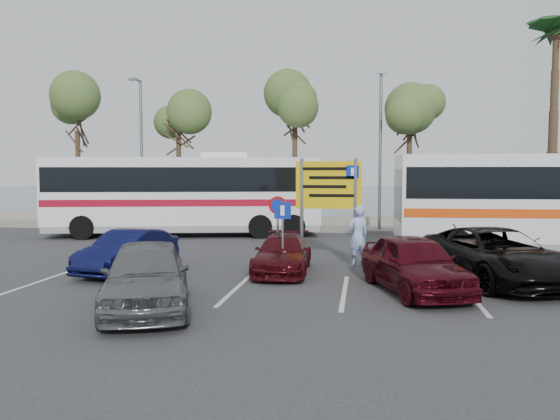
# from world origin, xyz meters

# --- Properties ---
(ground) EXTENTS (120.00, 120.00, 0.00)m
(ground) POSITION_xyz_m (0.00, 0.00, 0.00)
(ground) COLOR #2E2E30
(ground) RESTS_ON ground
(kerb_strip) EXTENTS (44.00, 2.40, 0.15)m
(kerb_strip) POSITION_xyz_m (0.00, 14.00, 0.07)
(kerb_strip) COLOR gray
(kerb_strip) RESTS_ON ground
(seawall) EXTENTS (48.00, 0.80, 0.60)m
(seawall) POSITION_xyz_m (0.00, 16.00, 0.30)
(seawall) COLOR gray
(seawall) RESTS_ON ground
(sea) EXTENTS (140.00, 140.00, 0.00)m
(sea) POSITION_xyz_m (0.00, 60.00, 0.01)
(sea) COLOR #405367
(sea) RESTS_ON ground
(tree_far_left) EXTENTS (3.20, 3.20, 7.60)m
(tree_far_left) POSITION_xyz_m (-14.00, 14.00, 6.33)
(tree_far_left) COLOR #382619
(tree_far_left) RESTS_ON kerb_strip
(tree_left) EXTENTS (3.20, 3.20, 7.20)m
(tree_left) POSITION_xyz_m (-8.00, 14.00, 6.00)
(tree_left) COLOR #382619
(tree_left) RESTS_ON kerb_strip
(tree_mid) EXTENTS (3.20, 3.20, 8.00)m
(tree_mid) POSITION_xyz_m (-1.50, 14.00, 6.65)
(tree_mid) COLOR #382619
(tree_mid) RESTS_ON kerb_strip
(tree_right) EXTENTS (3.20, 3.20, 7.40)m
(tree_right) POSITION_xyz_m (4.50, 14.00, 6.17)
(tree_right) COLOR #382619
(tree_right) RESTS_ON kerb_strip
(palm_tree) EXTENTS (4.80, 4.80, 11.20)m
(palm_tree) POSITION_xyz_m (11.50, 14.00, 9.87)
(palm_tree) COLOR #382619
(palm_tree) RESTS_ON kerb_strip
(street_lamp_left) EXTENTS (0.45, 1.15, 8.01)m
(street_lamp_left) POSITION_xyz_m (-10.00, 13.52, 4.60)
(street_lamp_left) COLOR slate
(street_lamp_left) RESTS_ON kerb_strip
(street_lamp_right) EXTENTS (0.45, 1.15, 8.01)m
(street_lamp_right) POSITION_xyz_m (3.00, 13.52, 4.60)
(street_lamp_right) COLOR slate
(street_lamp_right) RESTS_ON kerb_strip
(direction_sign) EXTENTS (2.20, 0.12, 3.60)m
(direction_sign) POSITION_xyz_m (1.00, 3.20, 2.43)
(direction_sign) COLOR slate
(direction_sign) RESTS_ON ground
(sign_no_stop) EXTENTS (0.60, 0.08, 2.35)m
(sign_no_stop) POSITION_xyz_m (-0.60, 2.38, 1.58)
(sign_no_stop) COLOR slate
(sign_no_stop) RESTS_ON ground
(sign_parking) EXTENTS (0.50, 0.07, 2.25)m
(sign_parking) POSITION_xyz_m (-0.20, 0.79, 1.47)
(sign_parking) COLOR slate
(sign_parking) RESTS_ON ground
(lane_markings) EXTENTS (12.02, 4.20, 0.01)m
(lane_markings) POSITION_xyz_m (-1.14, -1.00, 0.00)
(lane_markings) COLOR silver
(lane_markings) RESTS_ON ground
(coach_bus_left) EXTENTS (13.40, 5.47, 4.08)m
(coach_bus_left) POSITION_xyz_m (-6.50, 10.50, 1.89)
(coach_bus_left) COLOR white
(coach_bus_left) RESTS_ON ground
(car_silver_a) EXTENTS (3.33, 5.00, 1.58)m
(car_silver_a) POSITION_xyz_m (-2.70, -3.50, 0.79)
(car_silver_a) COLOR slate
(car_silver_a) RESTS_ON ground
(car_blue) EXTENTS (2.04, 4.18, 1.32)m
(car_blue) POSITION_xyz_m (-5.10, 0.81, 0.66)
(car_blue) COLOR #0D103F
(car_blue) RESTS_ON ground
(car_maroon) EXTENTS (1.79, 4.08, 1.17)m
(car_maroon) POSITION_xyz_m (-0.30, 1.50, 0.58)
(car_maroon) COLOR #4B0C13
(car_maroon) RESTS_ON ground
(car_red) EXTENTS (3.07, 4.76, 1.51)m
(car_red) POSITION_xyz_m (3.50, -0.71, 0.75)
(car_red) COLOR #4A0A14
(car_red) RESTS_ON ground
(suv_black) EXTENTS (4.15, 6.07, 1.54)m
(suv_black) POSITION_xyz_m (5.90, 0.90, 0.77)
(suv_black) COLOR black
(suv_black) RESTS_ON ground
(pedestrian_near) EXTENTS (0.87, 0.76, 2.02)m
(pedestrian_near) POSITION_xyz_m (2.00, 3.17, 1.01)
(pedestrian_near) COLOR #9CB2E3
(pedestrian_near) RESTS_ON ground
(pedestrian_far) EXTENTS (0.84, 0.99, 1.82)m
(pedestrian_far) POSITION_xyz_m (5.33, 5.19, 0.91)
(pedestrian_far) COLOR #2D3244
(pedestrian_far) RESTS_ON ground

